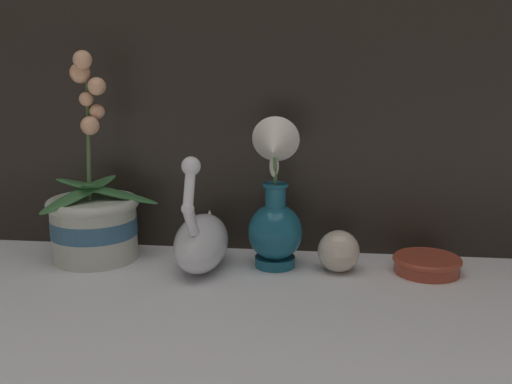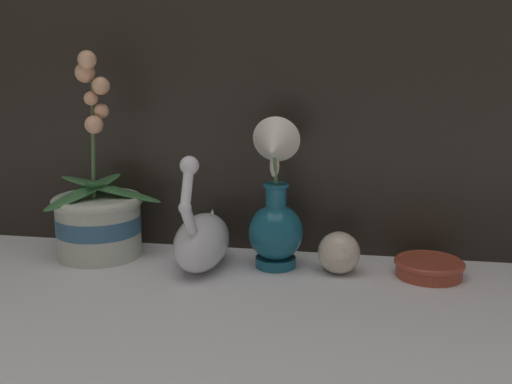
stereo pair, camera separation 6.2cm
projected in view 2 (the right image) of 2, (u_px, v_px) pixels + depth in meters
The scene contains 6 objects.
ground_plane at pixel (241, 294), 1.02m from camera, with size 2.80×2.80×0.00m, color white.
orchid_potted_plant at pixel (98, 215), 1.20m from camera, with size 0.22×0.22×0.41m.
swan_figurine at pixel (202, 239), 1.14m from camera, with size 0.10×0.22×0.23m.
blue_vase at pixel (275, 209), 1.12m from camera, with size 0.10×0.13×0.29m.
glass_sphere at pixel (339, 253), 1.11m from camera, with size 0.08×0.08×0.08m.
amber_dish at pixel (429, 267), 1.10m from camera, with size 0.13×0.13×0.03m.
Camera 2 is at (0.19, -0.94, 0.40)m, focal length 42.00 mm.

